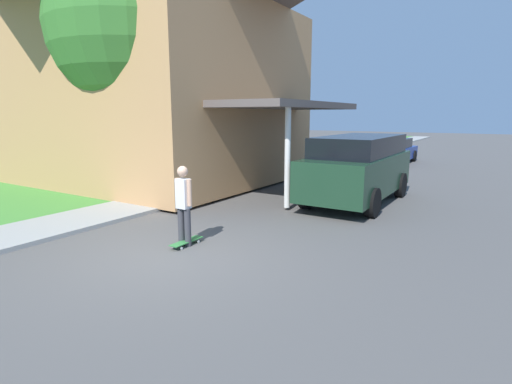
{
  "coord_description": "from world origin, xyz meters",
  "views": [
    {
      "loc": [
        5.12,
        -5.18,
        2.57
      ],
      "look_at": [
        0.51,
        2.16,
        0.9
      ],
      "focal_mm": 28.0,
      "sensor_mm": 36.0,
      "label": 1
    }
  ],
  "objects_px": {
    "lawn_tree_near": "(134,28)",
    "car_down_street": "(393,151)",
    "skateboarder": "(184,202)",
    "skateboard": "(187,242)",
    "suv_parked": "(358,167)"
  },
  "relations": [
    {
      "from": "lawn_tree_near",
      "to": "suv_parked",
      "type": "xyz_separation_m",
      "value": [
        6.51,
        2.46,
        -4.16
      ]
    },
    {
      "from": "suv_parked",
      "to": "car_down_street",
      "type": "distance_m",
      "value": 11.11
    },
    {
      "from": "lawn_tree_near",
      "to": "skateboard",
      "type": "relative_size",
      "value": 9.62
    },
    {
      "from": "car_down_street",
      "to": "skateboarder",
      "type": "bearing_deg",
      "value": -90.1
    },
    {
      "from": "suv_parked",
      "to": "car_down_street",
      "type": "xyz_separation_m",
      "value": [
        -1.59,
        10.98,
        -0.41
      ]
    },
    {
      "from": "suv_parked",
      "to": "skateboard",
      "type": "xyz_separation_m",
      "value": [
        -1.58,
        -5.8,
        -0.99
      ]
    },
    {
      "from": "car_down_street",
      "to": "skateboard",
      "type": "height_order",
      "value": "car_down_street"
    },
    {
      "from": "lawn_tree_near",
      "to": "suv_parked",
      "type": "height_order",
      "value": "lawn_tree_near"
    },
    {
      "from": "suv_parked",
      "to": "car_down_street",
      "type": "bearing_deg",
      "value": 98.22
    },
    {
      "from": "lawn_tree_near",
      "to": "car_down_street",
      "type": "relative_size",
      "value": 1.88
    },
    {
      "from": "skateboarder",
      "to": "skateboard",
      "type": "height_order",
      "value": "skateboarder"
    },
    {
      "from": "suv_parked",
      "to": "skateboarder",
      "type": "bearing_deg",
      "value": -105.58
    },
    {
      "from": "lawn_tree_near",
      "to": "car_down_street",
      "type": "distance_m",
      "value": 15.03
    },
    {
      "from": "lawn_tree_near",
      "to": "car_down_street",
      "type": "xyz_separation_m",
      "value": [
        4.92,
        13.45,
        -4.57
      ]
    },
    {
      "from": "lawn_tree_near",
      "to": "skateboarder",
      "type": "xyz_separation_m",
      "value": [
        4.89,
        -3.34,
        -4.35
      ]
    }
  ]
}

